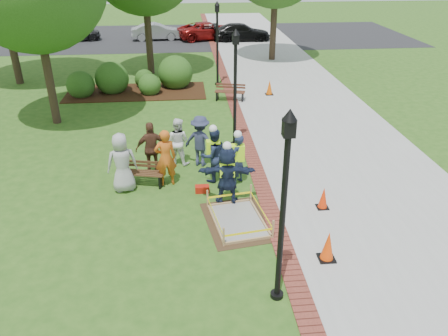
{
  "coord_description": "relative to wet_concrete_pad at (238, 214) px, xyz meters",
  "views": [
    {
      "loc": [
        -0.54,
        -9.96,
        6.76
      ],
      "look_at": [
        0.5,
        1.2,
        1.0
      ],
      "focal_mm": 35.0,
      "sensor_mm": 36.0,
      "label": 1
    }
  ],
  "objects": [
    {
      "name": "hivis_worker_b",
      "position": [
        0.23,
        2.2,
        0.65
      ],
      "size": [
        0.59,
        0.61,
        1.78
      ],
      "color": "#192443",
      "rests_on": "ground"
    },
    {
      "name": "parked_car_d",
      "position": [
        3.31,
        24.98,
        -0.23
      ],
      "size": [
        1.88,
        4.33,
        1.41
      ],
      "primitive_type": "imported",
      "rotation": [
        0.0,
        0.0,
        1.57
      ],
      "color": "black",
      "rests_on": "ground"
    },
    {
      "name": "lamp_near",
      "position": [
        0.48,
        -2.9,
        2.25
      ],
      "size": [
        0.28,
        0.28,
        4.26
      ],
      "color": "black",
      "rests_on": "ground"
    },
    {
      "name": "mulch_bed",
      "position": [
        -3.77,
        12.1,
        -0.21
      ],
      "size": [
        7.0,
        3.0,
        0.05
      ],
      "primitive_type": "cube",
      "color": "#381E0F",
      "rests_on": "ground"
    },
    {
      "name": "shrub_b",
      "position": [
        -4.95,
        12.24,
        -0.23
      ],
      "size": [
        1.69,
        1.69,
        1.69
      ],
      "primitive_type": "sphere",
      "color": "#224614",
      "rests_on": "ground"
    },
    {
      "name": "shrub_a",
      "position": [
        -6.41,
        11.67,
        -0.23
      ],
      "size": [
        1.38,
        1.38,
        1.38
      ],
      "primitive_type": "sphere",
      "color": "#224614",
      "rests_on": "ground"
    },
    {
      "name": "cone_front",
      "position": [
        1.92,
        -1.79,
        0.15
      ],
      "size": [
        0.4,
        0.4,
        0.79
      ],
      "color": "black",
      "rests_on": "ground"
    },
    {
      "name": "parked_car_a",
      "position": [
        -9.65,
        26.08,
        -0.23
      ],
      "size": [
        2.77,
        4.69,
        1.43
      ],
      "primitive_type": "imported",
      "rotation": [
        0.0,
        0.0,
        1.78
      ],
      "color": "black",
      "rests_on": "ground"
    },
    {
      "name": "wet_concrete_pad",
      "position": [
        0.0,
        0.0,
        0.0
      ],
      "size": [
        2.04,
        2.54,
        0.55
      ],
      "color": "#47331E",
      "rests_on": "ground"
    },
    {
      "name": "casual_person_e",
      "position": [
        -0.85,
        3.56,
        0.65
      ],
      "size": [
        0.66,
        0.57,
        1.76
      ],
      "color": "#2C304D",
      "rests_on": "ground"
    },
    {
      "name": "brick_edging",
      "position": [
        0.98,
        10.1,
        -0.22
      ],
      "size": [
        0.5,
        60.0,
        0.03
      ],
      "primitive_type": "cube",
      "color": "maroon",
      "rests_on": "ground"
    },
    {
      "name": "shrub_c",
      "position": [
        -3.04,
        11.71,
        -0.23
      ],
      "size": [
        1.12,
        1.12,
        1.12
      ],
      "primitive_type": "sphere",
      "color": "#224614",
      "rests_on": "ground"
    },
    {
      "name": "casual_person_c",
      "position": [
        -1.61,
        3.77,
        0.58
      ],
      "size": [
        0.62,
        0.53,
        1.63
      ],
      "color": "white",
      "rests_on": "ground"
    },
    {
      "name": "shrub_e",
      "position": [
        -3.39,
        12.99,
        -0.23
      ],
      "size": [
        1.02,
        1.02,
        1.02
      ],
      "primitive_type": "sphere",
      "color": "#224614",
      "rests_on": "ground"
    },
    {
      "name": "toolbox",
      "position": [
        -0.9,
        1.69,
        -0.13
      ],
      "size": [
        0.42,
        0.23,
        0.21
      ],
      "primitive_type": "cube",
      "rotation": [
        0.0,
        0.0,
        -0.0
      ],
      "color": "#AF1B0D",
      "rests_on": "ground"
    },
    {
      "name": "ground",
      "position": [
        -0.77,
        0.1,
        -0.23
      ],
      "size": [
        100.0,
        100.0,
        0.0
      ],
      "primitive_type": "plane",
      "color": "#285116",
      "rests_on": "ground"
    },
    {
      "name": "casual_person_d",
      "position": [
        -2.44,
        3.08,
        0.66
      ],
      "size": [
        0.63,
        0.46,
        1.79
      ],
      "color": "brown",
      "rests_on": "ground"
    },
    {
      "name": "bench_near",
      "position": [
        -2.73,
        2.34,
        0.0
      ],
      "size": [
        1.43,
        0.75,
        0.74
      ],
      "color": "#4F361B",
      "rests_on": "ground"
    },
    {
      "name": "hivis_worker_c",
      "position": [
        -0.5,
        2.41,
        0.71
      ],
      "size": [
        0.66,
        0.55,
        1.9
      ],
      "color": "#18293E",
      "rests_on": "ground"
    },
    {
      "name": "parking_lot",
      "position": [
        -0.77,
        27.1,
        -0.23
      ],
      "size": [
        36.0,
        12.0,
        0.01
      ],
      "primitive_type": "cube",
      "color": "black",
      "rests_on": "ground"
    },
    {
      "name": "lamp_far",
      "position": [
        0.48,
        13.1,
        2.25
      ],
      "size": [
        0.28,
        0.28,
        4.26
      ],
      "color": "black",
      "rests_on": "ground"
    },
    {
      "name": "parked_car_c",
      "position": [
        0.77,
        25.76,
        -0.23
      ],
      "size": [
        2.98,
        4.81,
        1.46
      ],
      "primitive_type": "imported",
      "rotation": [
        0.0,
        0.0,
        1.82
      ],
      "color": "maroon",
      "rests_on": "ground"
    },
    {
      "name": "casual_person_b",
      "position": [
        -1.98,
        2.29,
        0.68
      ],
      "size": [
        0.65,
        0.48,
        1.84
      ],
      "color": "#C75717",
      "rests_on": "ground"
    },
    {
      "name": "hivis_worker_a",
      "position": [
        -0.21,
        1.04,
        0.72
      ],
      "size": [
        0.6,
        0.41,
        1.94
      ],
      "color": "#1B3047",
      "rests_on": "ground"
    },
    {
      "name": "parked_car_b",
      "position": [
        -3.33,
        25.92,
        -0.23
      ],
      "size": [
        2.09,
        4.35,
        1.39
      ],
      "primitive_type": "imported",
      "rotation": [
        0.0,
        0.0,
        1.63
      ],
      "color": "#9C9BA0",
      "rests_on": "ground"
    },
    {
      "name": "sidewalk",
      "position": [
        4.23,
        10.1,
        -0.22
      ],
      "size": [
        6.0,
        60.0,
        0.02
      ],
      "primitive_type": "cube",
      "color": "#9E9E99",
      "rests_on": "ground"
    },
    {
      "name": "casual_person_a",
      "position": [
        -3.27,
        2.06,
        0.69
      ],
      "size": [
        0.66,
        0.51,
        1.86
      ],
      "color": "#A0A0A0",
      "rests_on": "ground"
    },
    {
      "name": "cone_far",
      "position": [
        2.92,
        11.07,
        0.13
      ],
      "size": [
        0.38,
        0.38,
        0.76
      ],
      "color": "black",
      "rests_on": "ground"
    },
    {
      "name": "shrub_d",
      "position": [
        -1.76,
        12.86,
        -0.23
      ],
      "size": [
        1.8,
        1.8,
        1.8
      ],
      "primitive_type": "sphere",
      "color": "#224614",
      "rests_on": "ground"
    },
    {
      "name": "cone_back",
      "position": [
        2.49,
        0.47,
        0.09
      ],
      "size": [
        0.34,
        0.34,
        0.67
      ],
      "color": "black",
      "rests_on": "ground"
    },
    {
      "name": "lamp_mid",
      "position": [
        0.48,
        5.1,
        2.25
      ],
      "size": [
        0.28,
        0.28,
        4.26
      ],
      "color": "black",
      "rests_on": "ground"
    },
    {
      "name": "bench_far",
      "position": [
        0.86,
        10.37,
        0.01
      ],
      "size": [
        1.51,
        0.82,
        0.78
      ],
      "color": "brown",
      "rests_on": "ground"
    }
  ]
}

